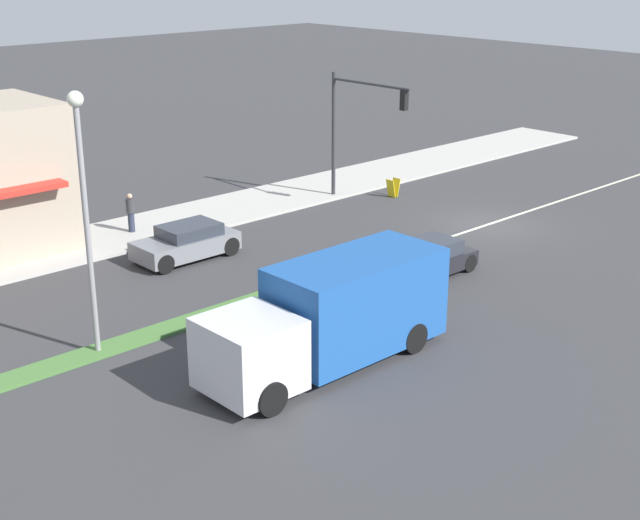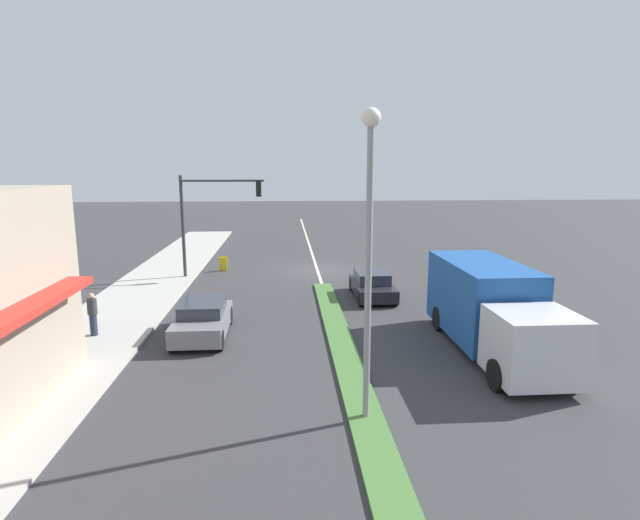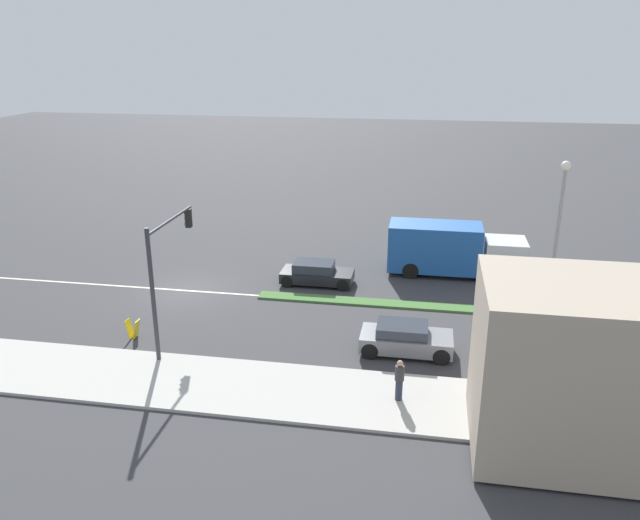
% 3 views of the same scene
% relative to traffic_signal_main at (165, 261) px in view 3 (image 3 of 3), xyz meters
% --- Properties ---
extents(ground_plane, '(160.00, 160.00, 0.00)m').
position_rel_traffic_signal_main_xyz_m(ground_plane, '(-6.12, 16.24, -3.90)').
color(ground_plane, '#38383A').
extents(sidewalk_right, '(4.00, 73.00, 0.12)m').
position_rel_traffic_signal_main_xyz_m(sidewalk_right, '(2.88, 16.74, -3.84)').
color(sidewalk_right, '#B2AFA8').
rests_on(sidewalk_right, ground).
extents(lane_marking_center, '(0.16, 60.00, 0.01)m').
position_rel_traffic_signal_main_xyz_m(lane_marking_center, '(-6.12, -1.76, -3.90)').
color(lane_marking_center, beige).
rests_on(lane_marking_center, ground).
extents(building_corner_store, '(5.49, 7.85, 5.52)m').
position_rel_traffic_signal_main_xyz_m(building_corner_store, '(4.54, 16.24, -1.02)').
color(building_corner_store, tan).
rests_on(building_corner_store, sidewalk_right).
extents(traffic_signal_main, '(4.59, 0.34, 5.60)m').
position_rel_traffic_signal_main_xyz_m(traffic_signal_main, '(0.00, 0.00, 0.00)').
color(traffic_signal_main, '#333338').
rests_on(traffic_signal_main, sidewalk_right).
extents(street_lamp, '(0.44, 0.44, 7.37)m').
position_rel_traffic_signal_main_xyz_m(street_lamp, '(-6.12, 16.49, 0.88)').
color(street_lamp, gray).
rests_on(street_lamp, median_strip).
extents(pedestrian, '(0.34, 0.34, 1.58)m').
position_rel_traffic_signal_main_xyz_m(pedestrian, '(2.81, 9.89, -2.95)').
color(pedestrian, '#282D42').
rests_on(pedestrian, sidewalk_right).
extents(warning_aframe_sign, '(0.45, 0.53, 0.84)m').
position_rel_traffic_signal_main_xyz_m(warning_aframe_sign, '(-0.46, -2.01, -3.47)').
color(warning_aframe_sign, yellow).
rests_on(warning_aframe_sign, ground).
extents(delivery_truck, '(2.44, 7.50, 2.87)m').
position_rel_traffic_signal_main_xyz_m(delivery_truck, '(-11.12, 11.97, -2.43)').
color(delivery_truck, silver).
rests_on(delivery_truck, ground).
extents(suv_grey, '(1.81, 3.84, 1.30)m').
position_rel_traffic_signal_main_xyz_m(suv_grey, '(-1.12, 9.94, -3.26)').
color(suv_grey, slate).
rests_on(suv_grey, ground).
extents(sedan_dark, '(1.77, 3.87, 1.23)m').
position_rel_traffic_signal_main_xyz_m(sedan_dark, '(-8.32, 4.82, -3.30)').
color(sedan_dark, black).
rests_on(sedan_dark, ground).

